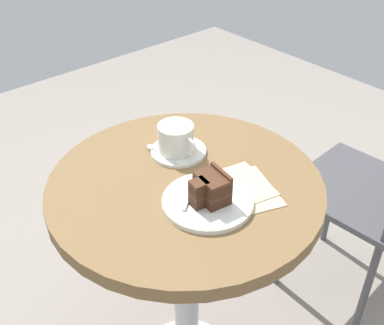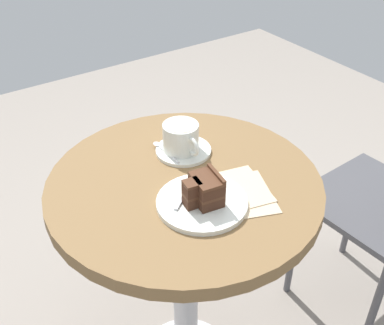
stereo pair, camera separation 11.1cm
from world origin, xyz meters
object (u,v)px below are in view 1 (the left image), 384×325
object	(u,v)px
teaspoon	(158,151)
fork	(193,187)
cake_slice	(210,189)
cake_plate	(208,202)
coffee_cup	(176,138)
napkin	(238,189)
saucer	(178,151)

from	to	relation	value
teaspoon	fork	size ratio (longest dim) A/B	0.96
cake_slice	cake_plate	bearing A→B (deg)	-153.43
fork	cake_plate	bearing A→B (deg)	-128.36
coffee_cup	cake_slice	xyz separation A→B (m)	(0.20, -0.07, -0.00)
coffee_cup	fork	distance (m)	0.16
napkin	coffee_cup	bearing A→B (deg)	-177.28
saucer	fork	bearing A→B (deg)	-28.39
teaspoon	cake_slice	world-z (taller)	cake_slice
cake_plate	teaspoon	bearing A→B (deg)	170.91
saucer	coffee_cup	distance (m)	0.04
teaspoon	saucer	bearing A→B (deg)	-118.87
saucer	cake_slice	distance (m)	0.22
coffee_cup	cake_plate	distance (m)	0.21
teaspoon	cake_plate	bearing A→B (deg)	170.70
cake_slice	napkin	xyz separation A→B (m)	(0.00, 0.08, -0.04)
coffee_cup	cake_plate	world-z (taller)	coffee_cup
cake_slice	saucer	bearing A→B (deg)	158.83
teaspoon	napkin	bearing A→B (deg)	-168.26
saucer	cake_plate	size ratio (longest dim) A/B	0.70
saucer	fork	world-z (taller)	fork
cake_slice	napkin	size ratio (longest dim) A/B	0.41
teaspoon	napkin	size ratio (longest dim) A/B	0.55
coffee_cup	napkin	distance (m)	0.21
cake_plate	fork	distance (m)	0.05
saucer	teaspoon	world-z (taller)	teaspoon
coffee_cup	cake_plate	size ratio (longest dim) A/B	0.61
teaspoon	cake_plate	world-z (taller)	teaspoon
saucer	fork	xyz separation A→B (m)	(0.14, -0.08, 0.01)
cake_plate	napkin	bearing A→B (deg)	83.35
fork	napkin	distance (m)	0.10
fork	napkin	world-z (taller)	fork
saucer	cake_plate	xyz separation A→B (m)	(0.20, -0.08, 0.00)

